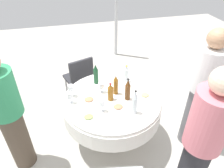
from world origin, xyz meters
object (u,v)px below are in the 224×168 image
bottle_amber_north (110,92)px  plate_inner (89,118)px  wine_glass_rear (71,88)px  plate_far (145,96)px  plate_west (89,100)px  bottle_clear_mid (126,74)px  bottle_dark_green_right (96,74)px  plate_outer (118,108)px  person_right (9,115)px  bottle_amber_south (116,85)px  bottle_clear_east (135,103)px  person_north (201,143)px  wine_glass_mid (70,96)px  bottle_brown_rear (128,90)px  person_south (201,91)px  wine_glass_east (101,86)px  chair_mid (80,77)px  dining_table (112,107)px  wine_glass_front (102,104)px

bottle_amber_north → plate_inner: size_ratio=1.07×
plate_inner → wine_glass_rear: bearing=-72.1°
plate_far → plate_west: (0.70, -0.08, -0.00)m
bottle_amber_north → wine_glass_rear: bottle_amber_north is taller
bottle_clear_mid → plate_inner: bottle_clear_mid is taller
bottle_dark_green_right → plate_outer: (-0.16, 0.58, -0.13)m
plate_far → person_right: 1.60m
bottle_amber_south → bottle_clear_east: bottle_clear_east is taller
plate_west → person_right: person_right is taller
bottle_dark_green_right → plate_far: bottle_dark_green_right is taller
person_north → bottle_clear_east: bearing=-89.7°
bottle_amber_south → bottle_clear_east: 0.42m
bottle_dark_green_right → person_north: person_north is taller
bottle_clear_mid → wine_glass_mid: (0.79, 0.28, -0.01)m
bottle_brown_rear → person_right: size_ratio=0.19×
bottle_clear_mid → wine_glass_rear: size_ratio=1.56×
person_right → plate_west: bearing=-87.5°
plate_outer → person_right: (1.21, -0.09, 0.08)m
bottle_amber_south → bottle_amber_north: bearing=48.7°
person_south → person_north: person_north is taller
wine_glass_east → wine_glass_mid: wine_glass_mid is taller
bottle_brown_rear → person_south: size_ratio=0.18×
person_right → chair_mid: 1.39m
bottle_clear_east → bottle_brown_rear: (0.00, -0.26, -0.01)m
plate_outer → person_south: 1.04m
bottle_amber_north → plate_far: bearing=174.1°
plate_west → person_south: size_ratio=0.15×
bottle_clear_mid → bottle_dark_green_right: bearing=-8.5°
bottle_amber_north → chair_mid: size_ratio=0.28×
plate_far → dining_table: bearing=-9.9°
dining_table → wine_glass_mid: size_ratio=8.43×
bottle_brown_rear → bottle_clear_mid: bearing=-104.1°
bottle_amber_south → bottle_amber_north: bottle_amber_south is taller
dining_table → plate_outer: bearing=97.1°
bottle_dark_green_right → chair_mid: (0.19, -0.55, -0.36)m
plate_west → person_right: bearing=8.2°
plate_inner → person_right: size_ratio=0.15×
bottle_dark_green_right → wine_glass_mid: bottle_dark_green_right is taller
bottle_amber_north → plate_west: bottle_amber_north is taller
bottle_clear_east → bottle_clear_mid: size_ratio=1.24×
wine_glass_rear → plate_west: size_ratio=0.64×
bottle_amber_south → plate_west: size_ratio=1.10×
wine_glass_front → person_right: size_ratio=0.10×
bottle_amber_north → bottle_clear_east: size_ratio=0.79×
wine_glass_east → person_south: size_ratio=0.09×
plate_outer → plate_west: bearing=-34.5°
bottle_clear_mid → wine_glass_mid: size_ratio=1.70×
bottle_clear_east → wine_glass_front: bearing=-17.9°
plate_outer → person_north: 0.97m
plate_inner → person_south: bearing=-179.6°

